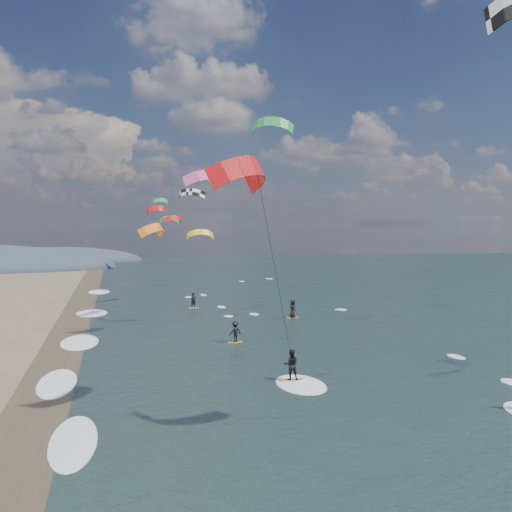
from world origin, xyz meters
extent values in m
plane|color=black|center=(0.00, 0.00, 0.00)|extent=(260.00, 260.00, 0.00)
cube|color=#382D23|center=(-12.00, 10.00, 0.00)|extent=(3.00, 240.00, 0.00)
ellipsoid|color=#3D4756|center=(-22.00, 120.00, 0.00)|extent=(40.00, 18.00, 7.00)
cube|color=orange|center=(1.10, 12.35, 0.03)|extent=(1.33, 0.41, 0.06)
imported|color=black|center=(1.10, 12.35, 0.91)|extent=(0.92, 0.77, 1.69)
ellipsoid|color=white|center=(1.40, 11.55, 0.00)|extent=(2.60, 4.20, 0.12)
cylinder|color=black|center=(-0.65, 9.35, 6.25)|extent=(0.02, 0.02, 12.09)
cube|color=orange|center=(0.17, 23.11, 0.03)|extent=(1.10, 0.35, 0.05)
imported|color=black|center=(0.17, 23.11, 0.81)|extent=(1.13, 0.91, 1.53)
cube|color=orange|center=(7.62, 32.64, 0.03)|extent=(1.10, 0.35, 0.05)
imported|color=black|center=(7.62, 32.64, 0.86)|extent=(0.95, 0.90, 1.63)
cube|color=orange|center=(-0.49, 40.97, 0.03)|extent=(1.10, 0.35, 0.05)
imported|color=black|center=(-0.49, 40.97, 0.83)|extent=(0.58, 0.39, 1.56)
ellipsoid|color=white|center=(-10.80, 6.00, 0.00)|extent=(2.40, 5.40, 0.11)
ellipsoid|color=white|center=(-10.80, 15.00, 0.00)|extent=(2.40, 5.40, 0.11)
ellipsoid|color=white|center=(-10.80, 26.00, 0.00)|extent=(2.40, 5.40, 0.11)
ellipsoid|color=white|center=(-10.80, 40.00, 0.00)|extent=(2.40, 5.40, 0.11)
ellipsoid|color=white|center=(-10.80, 58.00, 0.00)|extent=(2.40, 5.40, 0.11)
camera|label=1|loc=(-8.31, -17.48, 8.71)|focal=40.00mm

